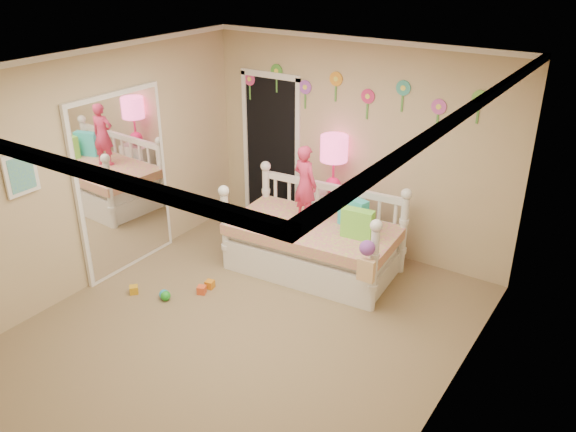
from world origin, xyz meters
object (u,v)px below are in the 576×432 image
Objects in this scene: nightstand at (332,219)px; table_lamp at (334,155)px; daybed at (314,229)px; child at (305,184)px.

table_lamp is (0.00, 0.00, 0.85)m from nightstand.
child is at bearing 155.22° from daybed.
nightstand is 0.98× the size of table_lamp.
child reaches higher than nightstand.
child is 1.24× the size of table_lamp.
child is at bearing -81.99° from nightstand.
table_lamp is at bearing 97.59° from daybed.
daybed is 2.72× the size of nightstand.
table_lamp is at bearing 0.00° from nightstand.
nightstand is (-0.14, 0.69, -0.17)m from daybed.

